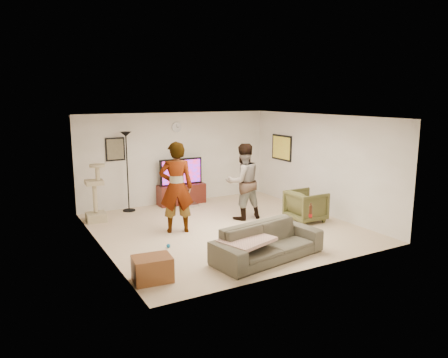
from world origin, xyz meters
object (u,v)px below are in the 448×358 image
person_right (243,182)px  sofa (268,242)px  tv (181,172)px  side_table (152,269)px  cat_tree (95,193)px  tv_stand (181,194)px  floor_lamp (127,172)px  armchair (306,206)px  beer_bottle (311,212)px  person_left (176,187)px

person_right → sofa: 2.68m
tv → side_table: bearing=-118.8°
cat_tree → sofa: 4.54m
cat_tree → side_table: 3.88m
cat_tree → tv_stand: bearing=12.6°
side_table → sofa: bearing=-2.6°
sofa → floor_lamp: bearing=96.7°
floor_lamp → armchair: (3.43, -2.94, -0.66)m
side_table → beer_bottle: bearing=-1.8°
tv_stand → beer_bottle: 4.59m
tv → armchair: tv is taller
armchair → tv: bearing=33.7°
tv_stand → armchair: size_ratio=1.62×
tv → sofa: tv is taller
floor_lamp → person_left: floor_lamp is taller
person_right → sofa: size_ratio=0.86×
sofa → person_right: bearing=59.5°
tv → person_right: (0.72, -2.07, 0.01)m
floor_lamp → sofa: size_ratio=0.96×
floor_lamp → cat_tree: size_ratio=1.48×
sofa → armchair: armchair is taller
tv → side_table: 5.07m
beer_bottle → sofa: bearing=-180.0°
person_left → person_right: person_left is taller
person_right → floor_lamp: bearing=-40.3°
sofa → tv_stand: bearing=78.0°
person_right → armchair: (1.21, -0.90, -0.55)m
sofa → beer_bottle: 1.08m
person_left → side_table: 2.67m
tv_stand → cat_tree: size_ratio=0.95×
tv_stand → tv: size_ratio=1.08×
tv → person_left: 2.48m
cat_tree → side_table: (0.04, -3.85, -0.49)m
beer_bottle → armchair: 1.97m
tv → person_right: size_ratio=0.66×
floor_lamp → beer_bottle: size_ratio=8.22×
tv → floor_lamp: (-1.49, -0.02, 0.12)m
side_table → armchair: bearing=18.2°
person_right → tv: bearing=-68.3°
floor_lamp → beer_bottle: floor_lamp is taller
tv_stand → tv: tv is taller
tv_stand → sofa: size_ratio=0.61×
tv → person_right: 2.19m
tv_stand → tv: bearing=0.0°
person_left → side_table: person_left is taller
person_left → beer_bottle: person_left is taller
cat_tree → sofa: (2.22, -3.95, -0.38)m
tv → sofa: 4.54m
tv → side_table: tv is taller
sofa → side_table: (-2.18, 0.10, -0.11)m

